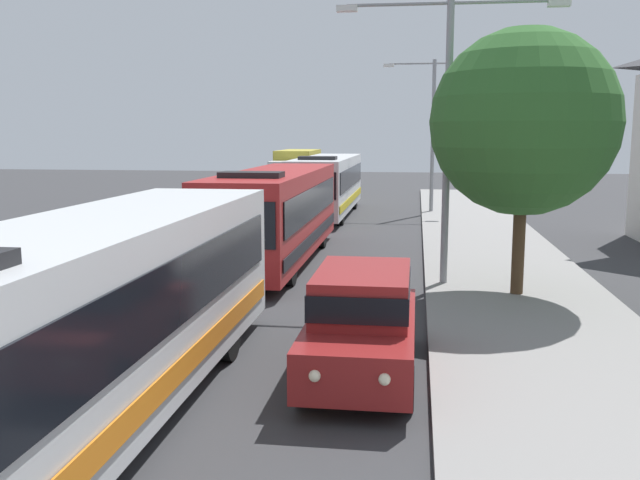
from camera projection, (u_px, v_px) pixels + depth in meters
The scene contains 8 objects.
bus_lead at pixel (91, 316), 9.91m from camera, with size 2.58×11.75×3.21m.
bus_second_in_line at pixel (276, 212), 22.91m from camera, with size 2.58×11.37×3.21m.
bus_middle at pixel (327, 183), 35.97m from camera, with size 2.58×11.98×3.21m.
white_suv at pixel (362, 319), 12.23m from camera, with size 1.86×4.67×1.90m.
box_truck_oncoming at pixel (296, 172), 45.68m from camera, with size 2.35×7.21×3.15m.
streetlamp_mid at pixel (448, 109), 18.60m from camera, with size 6.06×0.28×7.73m.
streetlamp_far at pixel (433, 120), 36.29m from camera, with size 5.30×0.28×7.91m.
roadside_tree at pixel (524, 122), 17.36m from camera, with size 4.72×4.72×6.76m.
Camera 1 is at (3.30, 3.23, 4.29)m, focal length 38.80 mm.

